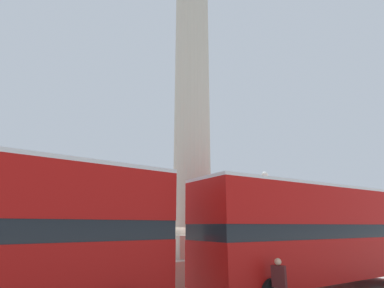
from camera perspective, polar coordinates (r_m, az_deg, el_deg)
The scene contains 6 objects.
ground_plane at distance 17.35m, azimuth 0.00°, elevation -23.88°, with size 200.00×200.00×0.00m, color gray.
monument_column at distance 18.27m, azimuth 0.00°, elevation 4.87°, with size 4.83×4.83×22.21m.
bus_b at distance 14.35m, azimuth 22.11°, elevation -15.13°, with size 11.36×2.83×4.27m.
equestrian_statue at distance 27.75m, azimuth 11.06°, elevation -17.37°, with size 3.94×3.30×5.50m.
street_lamp at distance 16.27m, azimuth 14.25°, elevation -14.13°, with size 0.38×0.38×5.37m.
pedestrian_near_lamp at distance 10.32m, azimuth 16.32°, elevation -24.18°, with size 0.31×0.46×1.63m.
Camera 1 is at (-8.96, -14.63, 2.59)m, focal length 28.00 mm.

